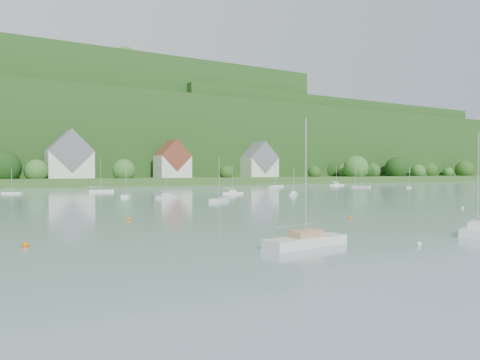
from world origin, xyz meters
name	(u,v)px	position (x,y,z in m)	size (l,w,h in m)	color
far_shore_strip	(50,182)	(0.00, 200.00, 1.50)	(600.00, 60.00, 3.00)	#2D511E
forested_ridge	(29,138)	(0.39, 268.57, 22.89)	(620.00, 181.22, 69.89)	#1C3B12
village_building_2	(69,159)	(5.00, 188.00, 10.27)	(16.00, 11.44, 18.00)	beige
village_building_3	(172,162)	(45.00, 186.00, 9.43)	(13.00, 10.40, 15.50)	beige
village_building_4	(259,163)	(90.00, 190.00, 9.59)	(15.00, 10.40, 16.50)	beige
near_sailboat_2	(306,240)	(-7.34, 33.37, 0.47)	(7.03, 2.77, 9.24)	silver
near_sailboat_3	(478,229)	(9.48, 30.94, 0.46)	(6.72, 4.27, 8.81)	silver
mooring_buoy_1	(419,246)	(0.01, 29.45, 0.00)	(0.40, 0.40, 0.40)	silver
mooring_buoy_2	(350,219)	(9.23, 46.17, 0.00)	(0.38, 0.38, 0.38)	#CB5C03
mooring_buoy_3	(129,220)	(-12.84, 57.75, 0.00)	(0.45, 0.45, 0.45)	#CB5C03
mooring_buoy_4	(462,208)	(34.55, 49.35, 0.00)	(0.41, 0.41, 0.41)	silver
mooring_buoy_5	(26,247)	(-24.80, 43.37, 0.00)	(0.48, 0.48, 0.48)	#CB5C03
far_sailboat_cluster	(141,192)	(9.30, 119.80, 0.37)	(193.36, 73.65, 8.71)	silver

